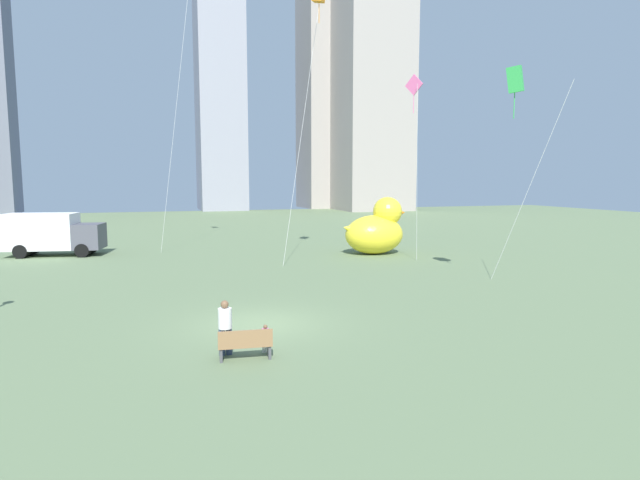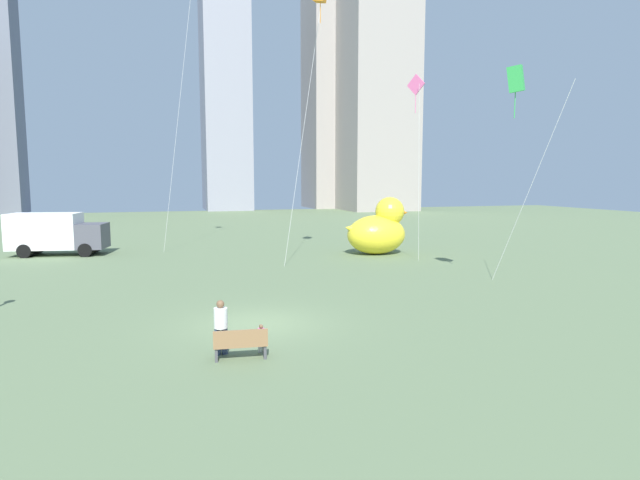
% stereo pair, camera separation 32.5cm
% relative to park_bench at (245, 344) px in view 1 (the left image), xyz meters
% --- Properties ---
extents(ground_plane, '(140.00, 140.00, 0.00)m').
position_rel_park_bench_xyz_m(ground_plane, '(1.12, 3.53, -0.47)').
color(ground_plane, '#607450').
extents(park_bench, '(1.56, 0.60, 0.90)m').
position_rel_park_bench_xyz_m(park_bench, '(0.00, 0.00, 0.00)').
color(park_bench, olive).
rests_on(park_bench, ground).
extents(person_adult, '(0.40, 0.40, 1.62)m').
position_rel_park_bench_xyz_m(person_adult, '(-0.47, 0.64, 0.42)').
color(person_adult, '#38476B').
rests_on(person_adult, ground).
extents(person_child, '(0.21, 0.21, 0.85)m').
position_rel_park_bench_xyz_m(person_child, '(0.68, 0.47, -0.00)').
color(person_child, silver).
rests_on(person_child, ground).
extents(giant_inflatable_duck, '(4.72, 3.03, 3.91)m').
position_rel_park_bench_xyz_m(giant_inflatable_duck, '(12.24, 18.47, 1.19)').
color(giant_inflatable_duck, yellow).
rests_on(giant_inflatable_duck, ground).
extents(box_truck, '(6.42, 3.34, 2.85)m').
position_rel_park_bench_xyz_m(box_truck, '(-8.82, 24.32, 0.98)').
color(box_truck, white).
rests_on(box_truck, ground).
extents(city_skyline, '(77.06, 20.86, 41.06)m').
position_rel_park_bench_xyz_m(city_skyline, '(9.47, 72.46, 18.37)').
color(city_skyline, gray).
rests_on(city_skyline, ground).
extents(kite_pink, '(0.78, 1.14, 11.48)m').
position_rel_park_bench_xyz_m(kite_pink, '(13.13, 15.08, 9.90)').
color(kite_pink, silver).
rests_on(kite_pink, ground).
extents(kite_green, '(2.93, 3.32, 10.11)m').
position_rel_park_bench_xyz_m(kite_green, '(13.16, 5.72, 8.97)').
color(kite_green, silver).
rests_on(kite_green, ground).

